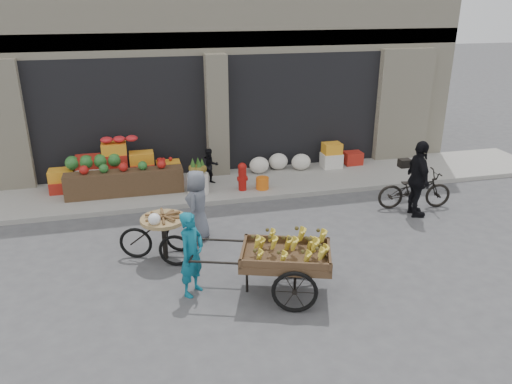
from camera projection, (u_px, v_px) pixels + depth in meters
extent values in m
plane|color=#424244|center=(266.00, 265.00, 9.20)|extent=(80.00, 80.00, 0.00)
cube|color=gray|center=(225.00, 186.00, 12.88)|extent=(18.00, 2.20, 0.12)
cube|color=beige|center=(197.00, 36.00, 15.33)|extent=(14.00, 6.00, 7.00)
cube|color=gray|center=(212.00, 39.00, 12.72)|extent=(14.00, 0.30, 0.40)
cube|color=black|center=(120.00, 114.00, 13.45)|extent=(4.40, 1.60, 3.10)
cube|color=black|center=(295.00, 105.00, 14.57)|extent=(4.40, 1.60, 3.10)
cube|color=beige|center=(216.00, 116.00, 13.24)|extent=(0.55, 0.80, 3.22)
cube|color=brown|center=(125.00, 183.00, 12.06)|extent=(2.80, 0.45, 0.60)
sphere|color=#1E5923|center=(94.00, 161.00, 12.19)|extent=(0.34, 0.34, 0.34)
cylinder|color=silver|center=(198.00, 184.00, 12.15)|extent=(0.52, 0.52, 0.50)
cylinder|color=#A5140F|center=(242.00, 179.00, 12.34)|extent=(0.20, 0.20, 0.56)
sphere|color=#A5140F|center=(242.00, 167.00, 12.22)|extent=(0.22, 0.22, 0.22)
cylinder|color=orange|center=(262.00, 183.00, 12.46)|extent=(0.32, 0.32, 0.30)
ellipsoid|color=silver|center=(280.00, 164.00, 13.70)|extent=(1.70, 0.60, 0.44)
imported|color=black|center=(210.00, 166.00, 12.70)|extent=(0.51, 0.43, 0.93)
cube|color=brown|center=(286.00, 258.00, 8.07)|extent=(1.67, 1.36, 0.13)
torus|color=black|center=(295.00, 292.00, 7.69)|extent=(0.71, 0.30, 0.73)
torus|color=black|center=(296.00, 260.00, 8.65)|extent=(0.71, 0.30, 0.73)
cylinder|color=black|center=(247.00, 276.00, 8.26)|extent=(0.05, 0.05, 0.60)
imported|color=#0F6179|center=(192.00, 254.00, 8.08)|extent=(0.61, 0.63, 1.46)
cylinder|color=#9E7F51|center=(163.00, 220.00, 9.15)|extent=(1.04, 1.04, 0.07)
cube|color=black|center=(165.00, 239.00, 9.30)|extent=(0.10, 0.10, 0.80)
torus|color=black|center=(176.00, 251.00, 9.07)|extent=(0.61, 0.23, 0.62)
torus|color=black|center=(181.00, 237.00, 9.59)|extent=(0.61, 0.23, 0.62)
torus|color=black|center=(136.00, 243.00, 9.35)|extent=(0.61, 0.23, 0.62)
imported|color=slate|center=(197.00, 205.00, 9.97)|extent=(0.73, 0.84, 1.46)
imported|color=black|center=(415.00, 190.00, 11.55)|extent=(1.79, 0.86, 0.90)
imported|color=black|center=(418.00, 179.00, 10.99)|extent=(0.57, 1.07, 1.73)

